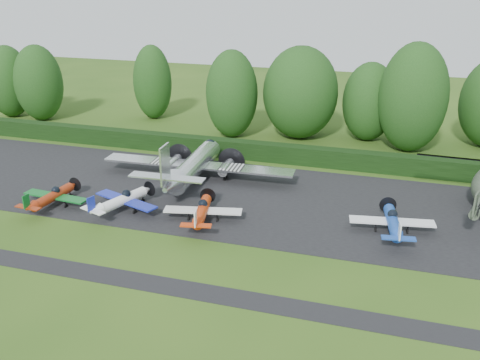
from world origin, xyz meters
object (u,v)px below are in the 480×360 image
(light_plane_white, at_px, (122,200))
(light_plane_blue, at_px, (393,222))
(transport_plane, at_px, (193,166))
(light_plane_orange, at_px, (202,211))
(light_plane_red, at_px, (52,196))

(light_plane_white, xyz_separation_m, light_plane_blue, (23.15, 2.40, 0.02))
(transport_plane, xyz_separation_m, light_plane_orange, (4.05, -8.37, -0.72))
(light_plane_white, bearing_deg, light_plane_orange, -19.83)
(light_plane_blue, bearing_deg, transport_plane, 172.00)
(light_plane_white, relative_size, light_plane_blue, 0.99)
(transport_plane, relative_size, light_plane_blue, 2.78)
(transport_plane, distance_m, light_plane_blue, 20.50)
(light_plane_orange, height_order, light_plane_blue, light_plane_blue)
(light_plane_orange, distance_m, light_plane_blue, 15.74)
(light_plane_red, distance_m, light_plane_orange, 14.13)
(light_plane_red, relative_size, light_plane_white, 0.95)
(light_plane_red, height_order, light_plane_blue, light_plane_blue)
(light_plane_blue, bearing_deg, light_plane_orange, -162.27)
(light_plane_orange, bearing_deg, light_plane_blue, 20.70)
(transport_plane, height_order, light_plane_white, transport_plane)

